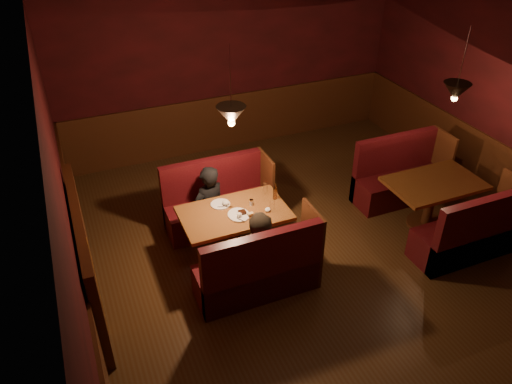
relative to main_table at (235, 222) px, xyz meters
name	(u,v)px	position (x,y,z in m)	size (l,w,h in m)	color
room	(310,195)	(0.80, -0.46, 0.49)	(6.02, 7.02, 2.92)	#452912
main_table	(235,222)	(0.00, 0.00, 0.00)	(1.36, 0.82, 0.95)	brown
main_bench_far	(218,205)	(0.02, 0.77, -0.24)	(1.49, 0.53, 1.02)	#3B080D
main_bench_near	(260,274)	(0.02, -0.77, -0.24)	(1.49, 0.53, 1.02)	#3B080D
second_table	(432,193)	(2.80, -0.41, -0.02)	(1.30, 0.83, 0.73)	brown
second_bench_far	(398,179)	(2.82, 0.37, -0.23)	(1.43, 0.54, 1.02)	#3B080D
second_bench_near	(470,237)	(2.82, -1.18, -0.23)	(1.43, 0.54, 1.02)	#3B080D
diner_a	(208,191)	(-0.16, 0.61, 0.15)	(0.52, 0.34, 1.43)	black
diner_b	(263,242)	(0.09, -0.69, 0.16)	(0.70, 0.55, 1.44)	#3A3125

